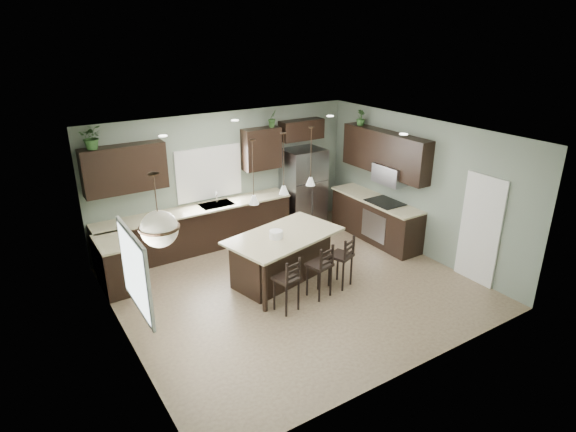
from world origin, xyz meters
The scene contains 33 objects.
ground centered at (0.00, 0.00, 0.00)m, with size 6.00×6.00×0.00m, color #9E8466.
pantry_door centered at (2.98, -1.55, 1.02)m, with size 0.04×0.82×2.04m, color white.
window_back centered at (-0.40, 2.73, 1.55)m, with size 1.35×0.02×1.00m, color white.
window_left centered at (-2.98, -0.80, 1.55)m, with size 0.02×1.10×1.00m, color white.
left_return_cabs centered at (-2.70, 1.70, 0.45)m, with size 0.60×0.90×0.90m, color black.
left_return_countertop centered at (-2.68, 1.70, 0.92)m, with size 0.66×0.96×0.04m, color beige.
back_lower_cabs centered at (-0.85, 2.45, 0.45)m, with size 4.20×0.60×0.90m, color black.
back_countertop centered at (-0.85, 2.43, 0.92)m, with size 4.20×0.66×0.04m, color beige.
sink_inset centered at (-0.40, 2.43, 0.94)m, with size 0.70×0.45×0.01m, color gray.
faucet centered at (-0.40, 2.40, 1.08)m, with size 0.02×0.02×0.28m, color silver.
back_upper_left centered at (-2.15, 2.58, 1.95)m, with size 1.55×0.34×0.90m, color black.
back_upper_right centered at (0.80, 2.58, 1.95)m, with size 0.85×0.34×0.90m, color black.
fridge_header centered at (1.85, 2.58, 2.25)m, with size 1.05×0.34×0.45m, color black.
right_lower_cabs centered at (2.70, 0.87, 0.45)m, with size 0.60×2.35×0.90m, color black.
right_countertop centered at (2.68, 0.87, 0.92)m, with size 0.66×2.35×0.04m, color beige.
cooktop centered at (2.68, 0.60, 0.94)m, with size 0.58×0.75×0.02m, color black.
wall_oven_front centered at (2.40, 0.60, 0.45)m, with size 0.01×0.72×0.60m, color gray.
right_upper_cabs centered at (2.83, 0.87, 1.95)m, with size 0.34×2.35×0.90m, color black.
microwave centered at (2.78, 0.60, 1.55)m, with size 0.40×0.75×0.40m, color gray.
refrigerator centered at (1.78, 2.38, 0.93)m, with size 0.90×0.74×1.85m, color gray.
kitchen_island centered at (-0.02, 0.36, 0.46)m, with size 2.09×1.19×0.92m, color black.
serving_dish centered at (-0.21, 0.31, 0.99)m, with size 0.24×0.24×0.14m, color white.
bar_stool_left centered at (-0.53, -0.54, 0.49)m, with size 0.37×0.37×0.99m, color black.
bar_stool_center centered at (0.19, -0.46, 0.50)m, with size 0.37×0.37×1.01m, color black.
bar_stool_right centered at (0.74, -0.38, 0.50)m, with size 0.37×0.37×1.00m, color black.
pendant_left centered at (-0.70, 0.20, 2.25)m, with size 0.17×0.17×1.10m, color white, non-canonical shape.
pendant_center centered at (-0.02, 0.36, 2.25)m, with size 0.17×0.17×1.10m, color white, non-canonical shape.
pendant_right centered at (0.67, 0.51, 2.25)m, with size 0.17×0.17×1.10m, color white, non-canonical shape.
chandelier centered at (-2.60, -0.79, 2.30)m, with size 0.52×0.52×0.99m, color #FAEECD, non-canonical shape.
plant_back_left centered at (-2.65, 2.55, 2.62)m, with size 0.40×0.35×0.44m, color #2B5525.
plant_back_right centered at (1.07, 2.55, 2.59)m, with size 0.21×0.17×0.38m, color #2C5224.
plant_right_wall centered at (2.80, 1.67, 2.57)m, with size 0.19×0.19×0.34m, color #305A27.
room_shell centered at (0.00, 0.00, 1.70)m, with size 6.00×6.00×6.00m.
Camera 1 is at (-4.23, -6.41, 4.47)m, focal length 30.00 mm.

